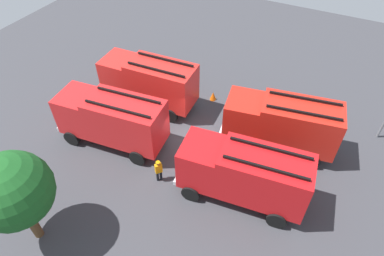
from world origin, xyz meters
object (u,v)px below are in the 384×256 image
at_px(firefighter_2, 321,117).
at_px(traffic_cone_1, 213,96).
at_px(fire_truck_0, 281,122).
at_px(firefighter_0, 159,170).
at_px(traffic_cone_0, 266,165).
at_px(tree_1, 13,191).
at_px(firefighter_1, 253,150).
at_px(fire_truck_2, 244,173).
at_px(fire_truck_3, 112,118).
at_px(fire_truck_1, 149,81).

height_order(firefighter_2, traffic_cone_1, firefighter_2).
distance_m(fire_truck_0, traffic_cone_1, 6.65).
height_order(firefighter_0, traffic_cone_1, firefighter_0).
xyz_separation_m(firefighter_0, traffic_cone_0, (-5.52, -3.73, -0.55)).
bearing_deg(traffic_cone_1, tree_1, 76.20).
relative_size(firefighter_1, firefighter_2, 0.92).
distance_m(fire_truck_2, tree_1, 11.42).
bearing_deg(fire_truck_2, firefighter_1, -89.41).
bearing_deg(fire_truck_3, fire_truck_0, -161.32).
relative_size(fire_truck_2, firefighter_1, 4.53).
distance_m(fire_truck_2, traffic_cone_0, 3.25).
relative_size(fire_truck_0, firefighter_2, 4.20).
xyz_separation_m(fire_truck_0, traffic_cone_1, (5.83, -2.64, -1.80)).
relative_size(tree_1, traffic_cone_1, 8.28).
bearing_deg(fire_truck_2, firefighter_2, -116.13).
bearing_deg(firefighter_1, tree_1, 40.98).
distance_m(fire_truck_1, tree_1, 12.20).
xyz_separation_m(tree_1, traffic_cone_1, (-3.60, -14.65, -3.55)).
bearing_deg(traffic_cone_1, fire_truck_1, 32.73).
bearing_deg(fire_truck_3, firefighter_1, -169.24).
bearing_deg(traffic_cone_0, fire_truck_1, -13.17).
relative_size(fire_truck_2, traffic_cone_0, 10.45).
bearing_deg(firefighter_1, traffic_cone_0, 150.48).
xyz_separation_m(fire_truck_0, traffic_cone_0, (0.03, 2.24, -1.80)).
bearing_deg(tree_1, firefighter_1, -129.54).
xyz_separation_m(fire_truck_1, firefighter_1, (-8.80, 1.92, -1.24)).
xyz_separation_m(fire_truck_1, traffic_cone_1, (-4.02, -2.59, -1.80)).
relative_size(fire_truck_0, firefighter_0, 4.59).
distance_m(firefighter_2, traffic_cone_0, 5.75).
xyz_separation_m(fire_truck_1, firefighter_2, (-12.01, -2.97, -1.14)).
bearing_deg(traffic_cone_0, firefighter_2, -112.57).
distance_m(firefighter_0, firefighter_1, 6.08).
height_order(fire_truck_3, traffic_cone_0, fire_truck_3).
height_order(firefighter_1, traffic_cone_1, firefighter_1).
relative_size(fire_truck_2, firefighter_0, 4.54).
relative_size(fire_truck_0, fire_truck_1, 1.03).
bearing_deg(fire_truck_1, firefighter_2, -169.07).
relative_size(fire_truck_3, traffic_cone_1, 10.59).
relative_size(fire_truck_1, fire_truck_2, 0.99).
height_order(fire_truck_3, tree_1, tree_1).
relative_size(tree_1, traffic_cone_0, 8.17).
distance_m(firefighter_1, traffic_cone_1, 6.59).
xyz_separation_m(fire_truck_2, firefighter_1, (0.36, -3.00, -1.24)).
relative_size(fire_truck_0, tree_1, 1.29).
bearing_deg(fire_truck_1, traffic_cone_1, -150.24).
bearing_deg(traffic_cone_1, firefighter_0, 91.87).
relative_size(fire_truck_2, fire_truck_3, 1.00).
bearing_deg(firefighter_2, firefighter_1, -59.03).
xyz_separation_m(tree_1, traffic_cone_0, (-9.40, -9.77, -3.55)).
relative_size(fire_truck_1, firefighter_0, 4.48).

